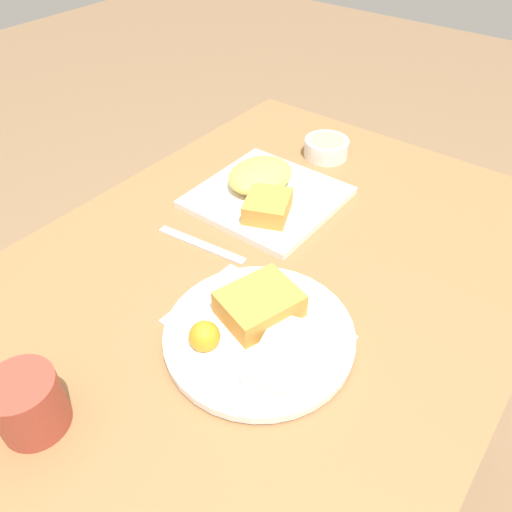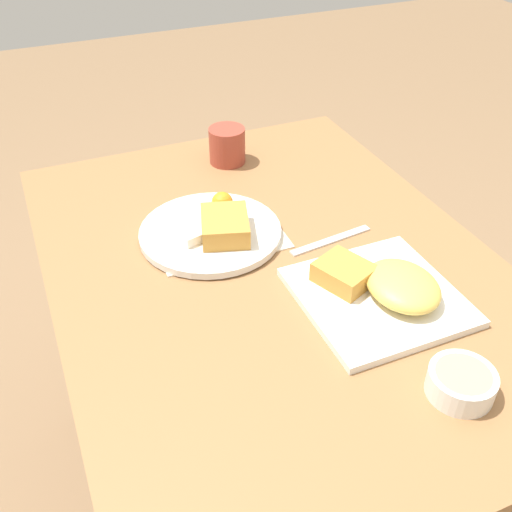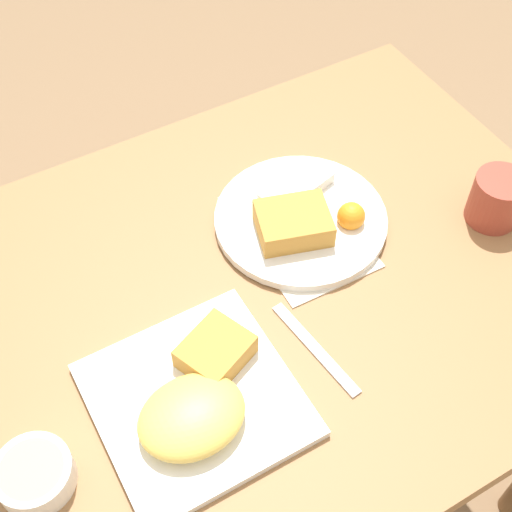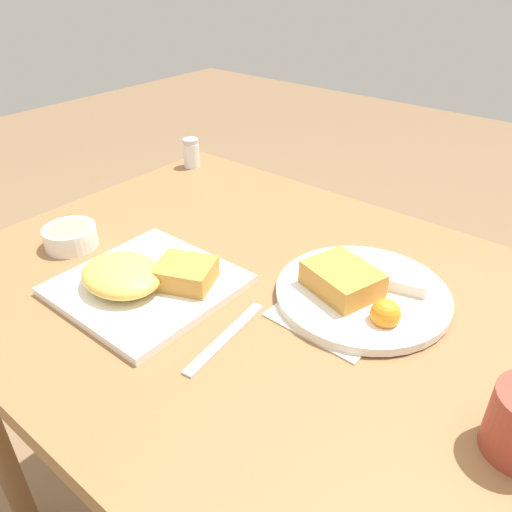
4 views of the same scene
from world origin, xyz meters
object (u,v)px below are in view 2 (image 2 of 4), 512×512
Objects in this scene: sauce_ramekin at (461,383)px; butter_knife at (331,240)px; plate_oval_far at (212,229)px; plate_square_near at (383,289)px; coffee_mug at (227,145)px.

sauce_ramekin reaches higher than butter_knife.
sauce_ramekin is (-0.50, -0.19, 0.00)m from plate_oval_far.
plate_square_near is 0.35m from plate_oval_far.
plate_square_near reaches higher than sauce_ramekin.
sauce_ramekin is at bearing -158.87° from plate_oval_far.
coffee_mug is (0.27, -0.14, 0.02)m from plate_oval_far.
plate_oval_far is at bearing 21.13° from sauce_ramekin.
coffee_mug is (0.77, 0.06, 0.02)m from sauce_ramekin.
plate_oval_far is 0.54m from sauce_ramekin.
butter_knife is at bearing -169.70° from coffee_mug.
plate_square_near reaches higher than butter_knife.
plate_oval_far is 3.28× the size of coffee_mug.
plate_oval_far is 0.31m from coffee_mug.
plate_square_near is 1.44× the size of butter_knife.
plate_oval_far is 0.23m from butter_knife.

